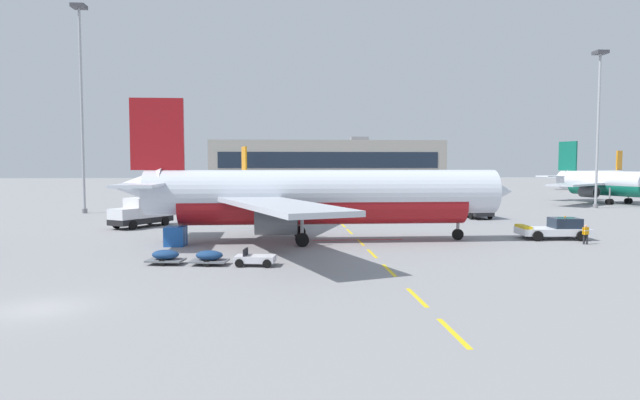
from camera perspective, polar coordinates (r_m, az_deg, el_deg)
ground at (r=72.52m, az=19.34°, el=-1.78°), size 400.00×400.00×0.00m
apron_paint_markings at (r=63.26m, az=2.11°, el=-2.35°), size 8.00×93.79×0.01m
airliner_foreground at (r=47.58m, az=-0.31°, el=0.41°), size 34.67×34.63×12.20m
pushback_tug at (r=53.82m, az=23.10°, el=-2.76°), size 6.17×3.51×2.08m
airliner_mid_left at (r=103.37m, az=29.06°, el=1.49°), size 28.76×29.96×10.78m
airliner_far_center at (r=151.46m, az=27.13°, el=2.04°), size 25.48×23.50×10.08m
airliner_far_right at (r=100.75m, az=-6.44°, el=1.78°), size 27.66×28.48×10.14m
catering_truck at (r=71.47m, az=15.58°, el=-0.46°), size 3.08×7.16×3.14m
fuel_service_truck at (r=61.87m, az=-17.80°, el=-1.14°), size 5.87×7.16×3.14m
baggage_train at (r=37.65m, az=-11.30°, el=-5.81°), size 8.72×2.84×1.14m
ground_crew_worker at (r=51.28m, az=25.71°, el=-3.10°), size 0.66×0.39×1.66m
uld_cargo_container at (r=46.87m, az=-14.67°, el=-3.64°), size 1.73×1.69×1.60m
apron_light_mast_near at (r=82.25m, az=-23.41°, el=10.71°), size 1.80×1.80×27.90m
apron_light_mast_far at (r=94.06m, az=26.79°, el=8.26°), size 1.80×1.80×23.59m
terminal_satellite at (r=191.66m, az=0.61°, el=3.91°), size 77.44×26.84×16.00m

